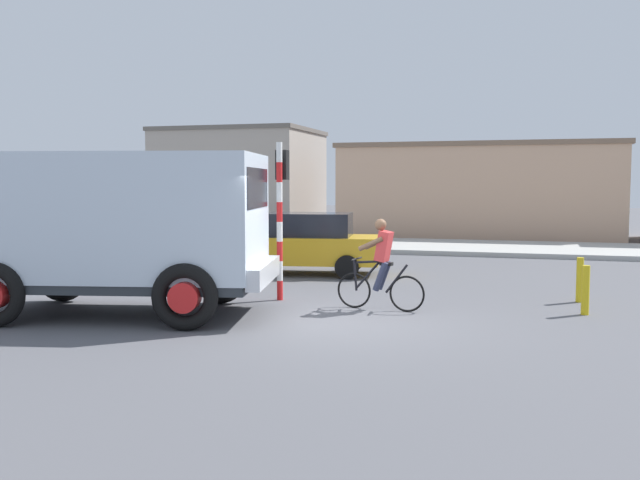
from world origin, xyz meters
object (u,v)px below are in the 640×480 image
cyclist (381,264)px  traffic_light_pole (281,199)px  car_red_near (304,243)px  bollard_far (580,280)px  truck_foreground (117,223)px  bollard_near (585,290)px

cyclist → traffic_light_pole: bearing=164.5°
car_red_near → bollard_far: bearing=-21.4°
truck_foreground → traffic_light_pole: bearing=46.4°
bollard_near → bollard_far: bearing=90.0°
traffic_light_pole → bollard_near: size_ratio=3.56×
cyclist → traffic_light_pole: size_ratio=0.54×
bollard_near → traffic_light_pole: bearing=179.7°
cyclist → car_red_near: 5.44m
truck_foreground → bollard_near: truck_foreground is taller
truck_foreground → bollard_far: truck_foreground is taller
truck_foreground → cyclist: truck_foreground is taller
car_red_near → truck_foreground: bearing=-103.5°
truck_foreground → cyclist: (4.48, 1.78, -0.80)m
truck_foreground → traffic_light_pole: (2.28, 2.39, 0.40)m
traffic_light_pole → bollard_far: (5.85, 1.37, -1.62)m
traffic_light_pole → bollard_far: 6.22m
truck_foreground → car_red_near: (1.52, 6.35, -0.85)m
cyclist → bollard_near: bearing=9.0°
truck_foreground → car_red_near: bearing=76.5°
truck_foreground → bollard_far: bearing=24.8°
bollard_near → car_red_near: bearing=148.9°
truck_foreground → bollard_near: bearing=16.2°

